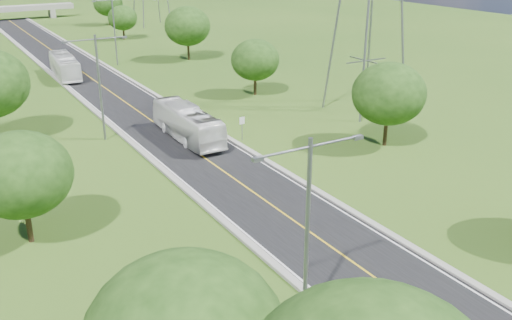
# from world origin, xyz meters

# --- Properties ---
(ground) EXTENTS (260.00, 260.00, 0.00)m
(ground) POSITION_xyz_m (0.00, 60.00, 0.00)
(ground) COLOR #2A4D15
(ground) RESTS_ON ground
(road) EXTENTS (8.00, 150.00, 0.06)m
(road) POSITION_xyz_m (0.00, 66.00, 0.03)
(road) COLOR black
(road) RESTS_ON ground
(curb_left) EXTENTS (0.50, 150.00, 0.22)m
(curb_left) POSITION_xyz_m (-4.25, 66.00, 0.11)
(curb_left) COLOR gray
(curb_left) RESTS_ON ground
(curb_right) EXTENTS (0.50, 150.00, 0.22)m
(curb_right) POSITION_xyz_m (4.25, 66.00, 0.11)
(curb_right) COLOR gray
(curb_right) RESTS_ON ground
(speed_limit_sign) EXTENTS (0.55, 0.09, 2.40)m
(speed_limit_sign) POSITION_xyz_m (5.20, 37.98, 1.60)
(speed_limit_sign) COLOR slate
(speed_limit_sign) RESTS_ON ground
(overpass) EXTENTS (30.00, 3.00, 3.20)m
(overpass) POSITION_xyz_m (0.00, 140.00, 2.41)
(overpass) COLOR gray
(overpass) RESTS_ON ground
(streetlight_near_left) EXTENTS (5.90, 0.25, 10.00)m
(streetlight_near_left) POSITION_xyz_m (-6.00, 12.00, 5.94)
(streetlight_near_left) COLOR slate
(streetlight_near_left) RESTS_ON ground
(streetlight_mid_left) EXTENTS (5.90, 0.25, 10.00)m
(streetlight_mid_left) POSITION_xyz_m (-6.00, 45.00, 5.94)
(streetlight_mid_left) COLOR slate
(streetlight_mid_left) RESTS_ON ground
(streetlight_far_right) EXTENTS (5.90, 0.25, 10.00)m
(streetlight_far_right) POSITION_xyz_m (6.00, 78.00, 5.94)
(streetlight_far_right) COLOR slate
(streetlight_far_right) RESTS_ON ground
(tree_lb) EXTENTS (6.30, 6.30, 7.33)m
(tree_lb) POSITION_xyz_m (-16.00, 28.00, 4.64)
(tree_lb) COLOR black
(tree_lb) RESTS_ON ground
(tree_rb) EXTENTS (6.72, 6.72, 7.82)m
(tree_rb) POSITION_xyz_m (16.00, 30.00, 4.95)
(tree_rb) COLOR black
(tree_rb) RESTS_ON ground
(tree_rc) EXTENTS (5.88, 5.88, 6.84)m
(tree_rc) POSITION_xyz_m (15.00, 52.00, 4.33)
(tree_rc) COLOR black
(tree_rc) RESTS_ON ground
(tree_rd) EXTENTS (7.14, 7.14, 8.30)m
(tree_rd) POSITION_xyz_m (17.00, 76.00, 5.27)
(tree_rd) COLOR black
(tree_rd) RESTS_ON ground
(tree_re) EXTENTS (5.46, 5.46, 6.35)m
(tree_re) POSITION_xyz_m (14.50, 100.00, 4.02)
(tree_re) COLOR black
(tree_re) RESTS_ON ground
(tree_rf) EXTENTS (6.30, 6.30, 7.33)m
(tree_rf) POSITION_xyz_m (18.00, 120.00, 4.64)
(tree_rf) COLOR black
(tree_rf) RESTS_ON ground
(bus_outbound) EXTENTS (2.76, 11.42, 3.18)m
(bus_outbound) POSITION_xyz_m (0.86, 40.88, 1.65)
(bus_outbound) COLOR white
(bus_outbound) RESTS_ON road
(bus_inbound) EXTENTS (3.52, 11.37, 3.12)m
(bus_inbound) POSITION_xyz_m (-2.82, 73.51, 1.62)
(bus_inbound) COLOR white
(bus_inbound) RESTS_ON road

